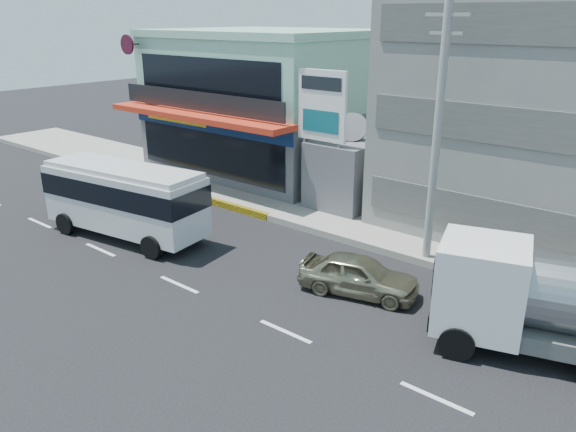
% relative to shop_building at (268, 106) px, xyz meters
% --- Properties ---
extents(ground, '(120.00, 120.00, 0.00)m').
position_rel_shop_building_xyz_m(ground, '(8.00, -13.95, -4.00)').
color(ground, black).
rests_on(ground, ground).
extents(sidewalk, '(70.00, 5.00, 0.30)m').
position_rel_shop_building_xyz_m(sidewalk, '(13.00, -4.45, -3.85)').
color(sidewalk, gray).
rests_on(sidewalk, ground).
extents(shop_building, '(12.40, 11.70, 8.00)m').
position_rel_shop_building_xyz_m(shop_building, '(0.00, 0.00, 0.00)').
color(shop_building, '#4E4E53').
rests_on(shop_building, ground).
extents(gap_structure, '(3.00, 6.00, 3.50)m').
position_rel_shop_building_xyz_m(gap_structure, '(8.00, -1.95, -2.25)').
color(gap_structure, '#4E4E53').
rests_on(gap_structure, ground).
extents(satellite_dish, '(1.50, 1.50, 0.15)m').
position_rel_shop_building_xyz_m(satellite_dish, '(8.00, -2.95, -0.42)').
color(satellite_dish, slate).
rests_on(satellite_dish, gap_structure).
extents(billboard, '(2.60, 0.18, 6.90)m').
position_rel_shop_building_xyz_m(billboard, '(7.50, -4.75, 0.93)').
color(billboard, gray).
rests_on(billboard, ground).
extents(utility_pole_near, '(1.60, 0.30, 10.00)m').
position_rel_shop_building_xyz_m(utility_pole_near, '(14.00, -6.55, 1.15)').
color(utility_pole_near, '#999993').
rests_on(utility_pole_near, ground).
extents(minibus, '(7.86, 3.54, 3.18)m').
position_rel_shop_building_xyz_m(minibus, '(2.64, -12.31, -2.10)').
color(minibus, silver).
rests_on(minibus, ground).
extents(sedan, '(4.45, 2.69, 1.42)m').
position_rel_shop_building_xyz_m(sedan, '(13.33, -10.37, -3.29)').
color(sedan, '#9C9877').
rests_on(sedan, ground).
extents(tanker_truck, '(8.37, 4.53, 3.17)m').
position_rel_shop_building_xyz_m(tanker_truck, '(20.05, -10.04, -2.30)').
color(tanker_truck, white).
rests_on(tanker_truck, ground).
extents(motorcycle_rider, '(1.83, 1.18, 2.21)m').
position_rel_shop_building_xyz_m(motorcycle_rider, '(1.32, -8.97, -3.27)').
color(motorcycle_rider, '#5E1C0D').
rests_on(motorcycle_rider, ground).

